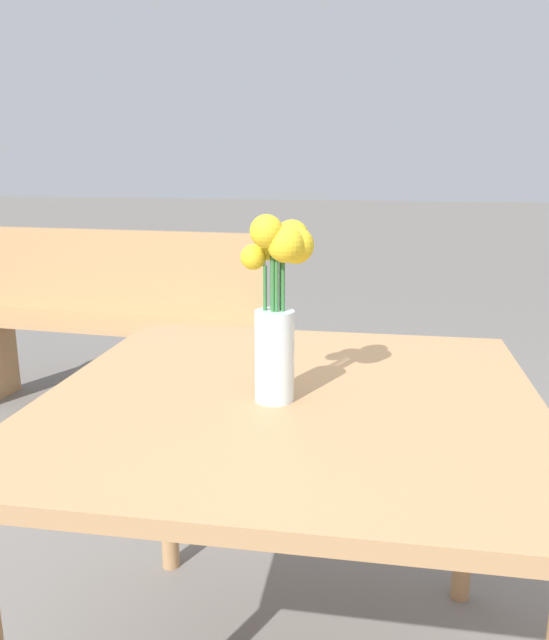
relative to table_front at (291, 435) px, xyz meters
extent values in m
cube|color=tan|center=(0.00, 0.00, 0.07)|extent=(0.99, 0.98, 0.03)
cylinder|color=tan|center=(-0.43, 0.39, -0.29)|extent=(0.05, 0.05, 0.69)
cylinder|color=tan|center=(0.39, 0.43, -0.29)|extent=(0.05, 0.05, 0.69)
cylinder|color=silver|center=(-0.02, -0.04, 0.18)|extent=(0.07, 0.07, 0.17)
cylinder|color=silver|center=(-0.02, -0.04, 0.14)|extent=(0.06, 0.06, 0.09)
cylinder|color=#337038|center=(-0.01, -0.04, 0.23)|extent=(0.01, 0.01, 0.26)
sphere|color=yellow|center=(0.01, -0.04, 0.38)|extent=(0.07, 0.07, 0.07)
cylinder|color=#337038|center=(-0.02, -0.03, 0.24)|extent=(0.01, 0.01, 0.28)
sphere|color=yellow|center=(0.00, -0.01, 0.39)|extent=(0.06, 0.06, 0.06)
cylinder|color=#337038|center=(-0.03, -0.03, 0.23)|extent=(0.01, 0.01, 0.26)
sphere|color=yellow|center=(-0.04, -0.02, 0.37)|extent=(0.04, 0.04, 0.04)
cylinder|color=#337038|center=(-0.04, -0.04, 0.22)|extent=(0.01, 0.01, 0.24)
sphere|color=yellow|center=(-0.06, -0.04, 0.36)|extent=(0.05, 0.05, 0.05)
cylinder|color=#337038|center=(-0.03, -0.05, 0.24)|extent=(0.01, 0.01, 0.29)
sphere|color=yellow|center=(-0.03, -0.07, 0.41)|extent=(0.06, 0.06, 0.06)
cylinder|color=#337038|center=(-0.02, -0.05, 0.23)|extent=(0.01, 0.01, 0.27)
sphere|color=yellow|center=(0.00, -0.06, 0.39)|extent=(0.06, 0.06, 0.06)
cube|color=tan|center=(-1.15, 1.44, -0.19)|extent=(1.43, 0.40, 0.02)
cube|color=tan|center=(-1.14, 1.60, 0.02)|extent=(1.43, 0.08, 0.40)
cube|color=tan|center=(-0.50, 1.43, -0.42)|extent=(0.07, 0.33, 0.43)
camera|label=1|loc=(0.21, -1.12, 0.52)|focal=35.00mm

